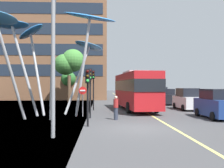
{
  "coord_description": "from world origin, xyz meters",
  "views": [
    {
      "loc": [
        -2.06,
        -14.02,
        2.33
      ],
      "look_at": [
        -1.03,
        8.4,
        2.5
      ],
      "focal_mm": 41.15,
      "sensor_mm": 36.0,
      "label": 1
    }
  ],
  "objects_px": {
    "red_bus": "(135,89)",
    "traffic_light_kerb_far": "(90,82)",
    "car_side_street": "(166,97)",
    "car_far_side": "(160,95)",
    "car_parked_far": "(187,100)",
    "street_lamp": "(61,29)",
    "leaf_sculpture": "(46,31)",
    "pedestrian": "(116,108)",
    "no_entry_sign": "(83,96)",
    "traffic_light_island_mid": "(93,82)",
    "car_parked_mid": "(217,104)",
    "traffic_light_kerb_near": "(88,85)"
  },
  "relations": [
    {
      "from": "pedestrian",
      "to": "no_entry_sign",
      "type": "height_order",
      "value": "no_entry_sign"
    },
    {
      "from": "traffic_light_kerb_far",
      "to": "no_entry_sign",
      "type": "distance_m",
      "value": 1.66
    },
    {
      "from": "red_bus",
      "to": "traffic_light_kerb_far",
      "type": "height_order",
      "value": "red_bus"
    },
    {
      "from": "traffic_light_island_mid",
      "to": "car_side_street",
      "type": "bearing_deg",
      "value": 39.57
    },
    {
      "from": "no_entry_sign",
      "to": "red_bus",
      "type": "bearing_deg",
      "value": 47.34
    },
    {
      "from": "traffic_light_kerb_near",
      "to": "traffic_light_kerb_far",
      "type": "bearing_deg",
      "value": 90.1
    },
    {
      "from": "red_bus",
      "to": "car_parked_mid",
      "type": "distance_m",
      "value": 8.34
    },
    {
      "from": "car_parked_mid",
      "to": "traffic_light_kerb_far",
      "type": "bearing_deg",
      "value": 178.24
    },
    {
      "from": "car_parked_far",
      "to": "street_lamp",
      "type": "xyz_separation_m",
      "value": [
        -10.34,
        -13.21,
        3.94
      ]
    },
    {
      "from": "red_bus",
      "to": "car_far_side",
      "type": "distance_m",
      "value": 13.89
    },
    {
      "from": "traffic_light_island_mid",
      "to": "no_entry_sign",
      "type": "xyz_separation_m",
      "value": [
        -0.68,
        -4.93,
        -1.22
      ]
    },
    {
      "from": "no_entry_sign",
      "to": "car_far_side",
      "type": "bearing_deg",
      "value": 60.6
    },
    {
      "from": "car_far_side",
      "to": "red_bus",
      "type": "bearing_deg",
      "value": -112.77
    },
    {
      "from": "car_side_street",
      "to": "car_far_side",
      "type": "bearing_deg",
      "value": 84.67
    },
    {
      "from": "traffic_light_kerb_near",
      "to": "pedestrian",
      "type": "height_order",
      "value": "traffic_light_kerb_near"
    },
    {
      "from": "car_parked_far",
      "to": "no_entry_sign",
      "type": "distance_m",
      "value": 11.23
    },
    {
      "from": "traffic_light_kerb_far",
      "to": "pedestrian",
      "type": "xyz_separation_m",
      "value": [
        1.8,
        -0.85,
        -1.76
      ]
    },
    {
      "from": "red_bus",
      "to": "car_far_side",
      "type": "height_order",
      "value": "red_bus"
    },
    {
      "from": "car_parked_mid",
      "to": "street_lamp",
      "type": "xyz_separation_m",
      "value": [
        -10.25,
        -6.51,
        3.93
      ]
    },
    {
      "from": "traffic_light_kerb_near",
      "to": "no_entry_sign",
      "type": "distance_m",
      "value": 5.0
    },
    {
      "from": "leaf_sculpture",
      "to": "red_bus",
      "type": "bearing_deg",
      "value": 33.88
    },
    {
      "from": "traffic_light_kerb_far",
      "to": "no_entry_sign",
      "type": "bearing_deg",
      "value": 118.38
    },
    {
      "from": "red_bus",
      "to": "leaf_sculpture",
      "type": "bearing_deg",
      "value": -146.12
    },
    {
      "from": "traffic_light_kerb_near",
      "to": "traffic_light_island_mid",
      "type": "relative_size",
      "value": 0.86
    },
    {
      "from": "traffic_light_kerb_far",
      "to": "no_entry_sign",
      "type": "xyz_separation_m",
      "value": [
        -0.61,
        1.13,
        -1.06
      ]
    },
    {
      "from": "leaf_sculpture",
      "to": "car_far_side",
      "type": "relative_size",
      "value": 2.43
    },
    {
      "from": "car_far_side",
      "to": "traffic_light_kerb_near",
      "type": "bearing_deg",
      "value": -112.56
    },
    {
      "from": "car_parked_mid",
      "to": "pedestrian",
      "type": "height_order",
      "value": "car_parked_mid"
    },
    {
      "from": "traffic_light_kerb_near",
      "to": "pedestrian",
      "type": "xyz_separation_m",
      "value": [
        1.79,
        2.91,
        -1.56
      ]
    },
    {
      "from": "car_parked_far",
      "to": "street_lamp",
      "type": "relative_size",
      "value": 0.57
    },
    {
      "from": "car_far_side",
      "to": "no_entry_sign",
      "type": "xyz_separation_m",
      "value": [
        -10.08,
        -17.89,
        0.51
      ]
    },
    {
      "from": "red_bus",
      "to": "no_entry_sign",
      "type": "bearing_deg",
      "value": -132.66
    },
    {
      "from": "car_parked_mid",
      "to": "street_lamp",
      "type": "distance_m",
      "value": 12.76
    },
    {
      "from": "street_lamp",
      "to": "pedestrian",
      "type": "bearing_deg",
      "value": 64.28
    },
    {
      "from": "car_far_side",
      "to": "no_entry_sign",
      "type": "relative_size",
      "value": 1.99
    },
    {
      "from": "red_bus",
      "to": "pedestrian",
      "type": "relative_size",
      "value": 6.54
    },
    {
      "from": "traffic_light_kerb_far",
      "to": "traffic_light_island_mid",
      "type": "relative_size",
      "value": 0.94
    },
    {
      "from": "traffic_light_kerb_near",
      "to": "traffic_light_kerb_far",
      "type": "distance_m",
      "value": 3.76
    },
    {
      "from": "traffic_light_kerb_far",
      "to": "street_lamp",
      "type": "relative_size",
      "value": 0.46
    },
    {
      "from": "car_parked_far",
      "to": "car_far_side",
      "type": "xyz_separation_m",
      "value": [
        0.19,
        12.6,
        0.04
      ]
    },
    {
      "from": "street_lamp",
      "to": "pedestrian",
      "type": "distance_m",
      "value": 7.76
    },
    {
      "from": "car_side_street",
      "to": "street_lamp",
      "type": "height_order",
      "value": "street_lamp"
    },
    {
      "from": "traffic_light_kerb_near",
      "to": "car_parked_far",
      "type": "bearing_deg",
      "value": 47.66
    },
    {
      "from": "traffic_light_kerb_far",
      "to": "car_parked_mid",
      "type": "height_order",
      "value": "traffic_light_kerb_far"
    },
    {
      "from": "traffic_light_kerb_far",
      "to": "car_parked_mid",
      "type": "xyz_separation_m",
      "value": [
        9.19,
        -0.28,
        -1.59
      ]
    },
    {
      "from": "car_far_side",
      "to": "traffic_light_kerb_far",
      "type": "bearing_deg",
      "value": -116.47
    },
    {
      "from": "leaf_sculpture",
      "to": "car_parked_mid",
      "type": "height_order",
      "value": "leaf_sculpture"
    },
    {
      "from": "car_far_side",
      "to": "pedestrian",
      "type": "bearing_deg",
      "value": -111.11
    },
    {
      "from": "traffic_light_kerb_near",
      "to": "car_far_side",
      "type": "xyz_separation_m",
      "value": [
        9.47,
        22.78,
        -1.37
      ]
    },
    {
      "from": "car_side_street",
      "to": "car_far_side",
      "type": "height_order",
      "value": "car_far_side"
    }
  ]
}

